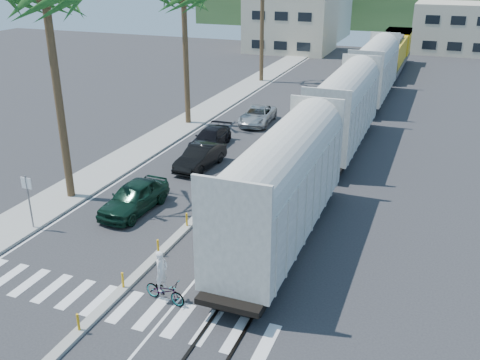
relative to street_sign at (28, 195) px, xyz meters
name	(u,v)px	position (x,y,z in m)	size (l,w,h in m)	color
ground	(136,278)	(7.30, -2.00, -1.97)	(140.00, 140.00, 0.00)	#28282B
sidewalk	(201,114)	(-1.20, 23.00, -1.90)	(3.00, 90.00, 0.15)	gray
rails	(359,121)	(12.30, 26.00, -1.94)	(1.56, 100.00, 0.06)	black
median	(275,141)	(7.30, 17.96, -1.88)	(0.45, 60.00, 0.85)	gray
crosswalk	(110,303)	(7.30, -4.00, -1.97)	(14.00, 2.20, 0.01)	silver
lane_markings	(269,122)	(5.15, 23.00, -1.97)	(9.42, 90.00, 0.01)	silver
freight_train	(357,93)	(12.30, 23.94, 0.93)	(3.00, 60.94, 5.85)	#AAA99C
street_sign	(28,195)	(0.00, 0.00, 0.00)	(0.60, 0.08, 3.00)	slate
buildings	(335,16)	(0.89, 69.66, 2.39)	(38.00, 27.00, 10.00)	#B6AC91
car_lead	(134,197)	(3.71, 3.79, -1.13)	(2.21, 5.01, 1.68)	black
car_second	(200,157)	(4.30, 11.07, -1.20)	(1.99, 4.78, 1.54)	black
car_third	(210,138)	(3.20, 15.16, -1.27)	(2.03, 4.84, 1.40)	black
car_rear	(258,115)	(4.41, 22.19, -1.26)	(2.70, 5.26, 1.42)	#ABADB0
cyclist	(164,286)	(9.31, -3.06, -1.25)	(1.26, 2.11, 2.29)	#9EA0A5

